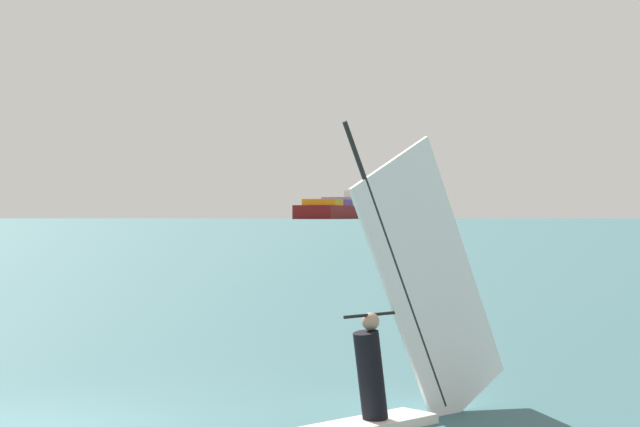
{
  "coord_description": "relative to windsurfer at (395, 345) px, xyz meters",
  "views": [
    {
      "loc": [
        7.13,
        -10.99,
        2.65
      ],
      "look_at": [
        -2.65,
        20.01,
        2.71
      ],
      "focal_mm": 57.67,
      "sensor_mm": 36.0,
      "label": 1
    }
  ],
  "objects": [
    {
      "name": "windsurfer",
      "position": [
        0.0,
        0.0,
        0.0
      ],
      "size": [
        2.41,
        3.9,
        4.03
      ],
      "rotation": [
        0.0,
        0.0,
        4.2
      ],
      "color": "white",
      "rests_on": "ground_plane"
    },
    {
      "name": "cargo_ship",
      "position": [
        -248.73,
        848.66,
        6.78
      ],
      "size": [
        40.11,
        200.38,
        32.28
      ],
      "rotation": [
        0.0,
        0.0,
        4.76
      ],
      "color": "maroon",
      "rests_on": "ground_plane"
    }
  ]
}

